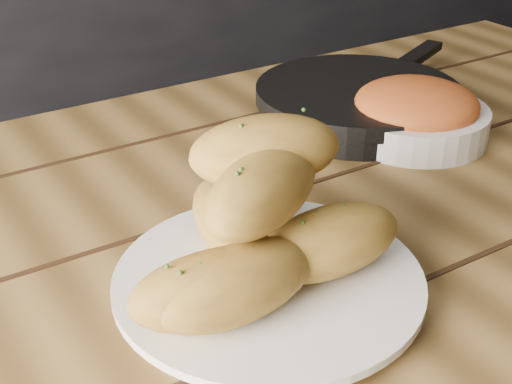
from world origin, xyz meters
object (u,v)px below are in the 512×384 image
at_px(plate, 268,283).
at_px(bowl, 416,113).
at_px(skillet, 358,101).
at_px(bread_rolls, 258,230).
at_px(table, 333,314).

xyz_separation_m(plate, bowl, (0.33, 0.17, 0.02)).
relative_size(skillet, bowl, 2.14).
relative_size(plate, bread_rolls, 1.04).
relative_size(table, skillet, 3.71).
relative_size(bread_rolls, skillet, 0.66).
xyz_separation_m(table, plate, (-0.11, -0.04, 0.11)).
distance_m(plate, bread_rolls, 0.06).
xyz_separation_m(bread_rolls, skillet, (0.32, 0.26, -0.05)).
bearing_deg(skillet, bowl, -76.84).
bearing_deg(table, bowl, 30.66).
relative_size(table, plate, 5.38).
relative_size(bread_rolls, bowl, 1.42).
height_order(table, bread_rolls, bread_rolls).
distance_m(skillet, bowl, 0.09).
bearing_deg(bread_rolls, bowl, 27.02).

